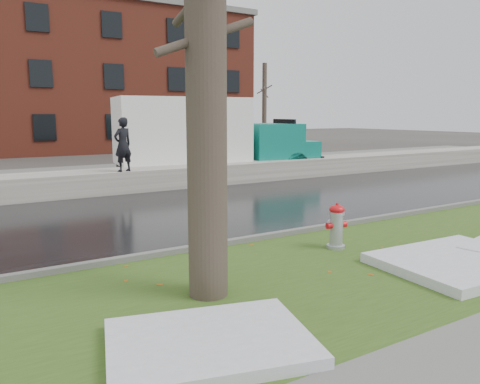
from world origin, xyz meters
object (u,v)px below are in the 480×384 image
tree (206,42)px  worker (123,145)px  box_truck (207,136)px  fire_hydrant (336,224)px

tree → worker: tree is taller
box_truck → worker: box_truck is taller
fire_hydrant → box_truck: box_truck is taller
fire_hydrant → tree: 4.45m
worker → fire_hydrant: bearing=81.5°
tree → worker: bearing=79.6°
box_truck → tree: bearing=-110.0°
box_truck → worker: bearing=-147.3°
tree → box_truck: (5.74, 11.12, -1.81)m
fire_hydrant → box_truck: bearing=84.6°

